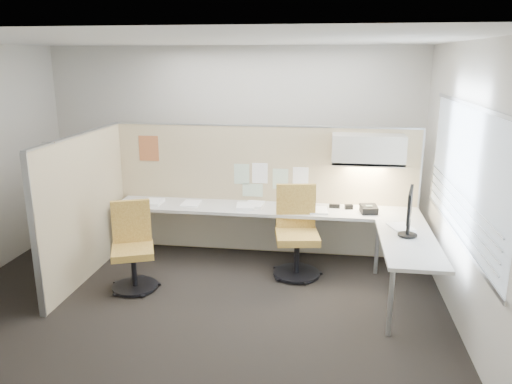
% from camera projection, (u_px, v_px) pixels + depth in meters
% --- Properties ---
extents(floor, '(5.50, 4.50, 0.01)m').
position_uv_depth(floor, '(197.00, 300.00, 5.61)').
color(floor, black).
rests_on(floor, ground).
extents(ceiling, '(5.50, 4.50, 0.01)m').
position_uv_depth(ceiling, '(188.00, 39.00, 4.87)').
color(ceiling, white).
rests_on(ceiling, wall_back).
extents(wall_back, '(5.50, 0.02, 2.80)m').
position_uv_depth(wall_back, '(233.00, 143.00, 7.39)').
color(wall_back, beige).
rests_on(wall_back, ground).
extents(wall_front, '(5.50, 0.02, 2.80)m').
position_uv_depth(wall_front, '(96.00, 263.00, 3.09)').
color(wall_front, beige).
rests_on(wall_front, ground).
extents(wall_right, '(0.02, 4.50, 2.80)m').
position_uv_depth(wall_right, '(466.00, 188.00, 4.86)').
color(wall_right, beige).
rests_on(wall_right, ground).
extents(window_pane, '(0.01, 2.80, 1.30)m').
position_uv_depth(window_pane, '(465.00, 173.00, 4.82)').
color(window_pane, '#919FA9').
rests_on(window_pane, wall_right).
extents(partition_back, '(4.10, 0.06, 1.75)m').
position_uv_depth(partition_back, '(264.00, 190.00, 6.83)').
color(partition_back, '#C7B789').
rests_on(partition_back, floor).
extents(partition_left, '(0.06, 2.20, 1.75)m').
position_uv_depth(partition_left, '(85.00, 207.00, 6.06)').
color(partition_left, '#C7B789').
rests_on(partition_left, floor).
extents(desk, '(4.00, 2.07, 0.73)m').
position_uv_depth(desk, '(288.00, 221.00, 6.39)').
color(desk, beige).
rests_on(desk, floor).
extents(overhead_bin, '(0.90, 0.36, 0.38)m').
position_uv_depth(overhead_bin, '(368.00, 150.00, 6.28)').
color(overhead_bin, beige).
rests_on(overhead_bin, partition_back).
extents(task_light_strip, '(0.60, 0.06, 0.02)m').
position_uv_depth(task_light_strip, '(367.00, 166.00, 6.33)').
color(task_light_strip, '#FFEABF').
rests_on(task_light_strip, overhead_bin).
extents(pinned_papers, '(1.01, 0.00, 0.47)m').
position_uv_depth(pinned_papers, '(269.00, 180.00, 6.74)').
color(pinned_papers, '#8CBF8C').
rests_on(pinned_papers, partition_back).
extents(poster, '(0.28, 0.00, 0.35)m').
position_uv_depth(poster, '(149.00, 148.00, 6.88)').
color(poster, orange).
rests_on(poster, partition_back).
extents(chair_left, '(0.61, 0.62, 1.01)m').
position_uv_depth(chair_left, '(133.00, 249.00, 5.82)').
color(chair_left, black).
rests_on(chair_left, floor).
extents(chair_right, '(0.59, 0.61, 1.10)m').
position_uv_depth(chair_right, '(297.00, 235.00, 6.17)').
color(chair_right, black).
rests_on(chair_right, floor).
extents(monitor, '(0.21, 0.50, 0.53)m').
position_uv_depth(monitor, '(410.00, 210.00, 5.41)').
color(monitor, black).
rests_on(monitor, desk).
extents(phone, '(0.24, 0.22, 0.12)m').
position_uv_depth(phone, '(368.00, 209.00, 6.29)').
color(phone, black).
rests_on(phone, desk).
extents(stapler, '(0.14, 0.05, 0.05)m').
position_uv_depth(stapler, '(334.00, 206.00, 6.51)').
color(stapler, black).
rests_on(stapler, desk).
extents(tape_dispenser, '(0.11, 0.08, 0.06)m').
position_uv_depth(tape_dispenser, '(349.00, 207.00, 6.47)').
color(tape_dispenser, black).
rests_on(tape_dispenser, desk).
extents(coat_hook, '(0.18, 0.44, 1.33)m').
position_uv_depth(coat_hook, '(45.00, 175.00, 5.31)').
color(coat_hook, silver).
rests_on(coat_hook, partition_left).
extents(paper_stack_0, '(0.23, 0.30, 0.03)m').
position_uv_depth(paper_stack_0, '(154.00, 202.00, 6.72)').
color(paper_stack_0, white).
rests_on(paper_stack_0, desk).
extents(paper_stack_1, '(0.23, 0.30, 0.02)m').
position_uv_depth(paper_stack_1, '(191.00, 203.00, 6.69)').
color(paper_stack_1, white).
rests_on(paper_stack_1, desk).
extents(paper_stack_2, '(0.27, 0.33, 0.04)m').
position_uv_depth(paper_stack_2, '(246.00, 206.00, 6.53)').
color(paper_stack_2, white).
rests_on(paper_stack_2, desk).
extents(paper_stack_3, '(0.26, 0.32, 0.02)m').
position_uv_depth(paper_stack_3, '(296.00, 208.00, 6.50)').
color(paper_stack_3, white).
rests_on(paper_stack_3, desk).
extents(paper_stack_4, '(0.26, 0.32, 0.02)m').
position_uv_depth(paper_stack_4, '(318.00, 210.00, 6.38)').
color(paper_stack_4, white).
rests_on(paper_stack_4, desk).
extents(paper_stack_5, '(0.32, 0.36, 0.02)m').
position_uv_depth(paper_stack_5, '(401.00, 227.00, 5.75)').
color(paper_stack_5, white).
rests_on(paper_stack_5, desk).
extents(paper_stack_6, '(0.24, 0.31, 0.04)m').
position_uv_depth(paper_stack_6, '(255.00, 205.00, 6.60)').
color(paper_stack_6, white).
rests_on(paper_stack_6, desk).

